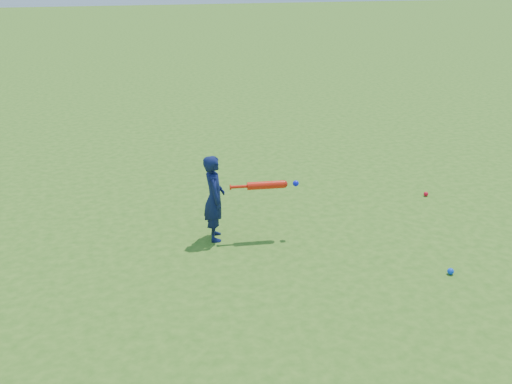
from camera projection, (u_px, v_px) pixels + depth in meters
ground at (258, 233)px, 7.06m from camera, size 80.00×80.00×0.00m
child at (214, 198)px, 6.73m from camera, size 0.29×0.41×1.05m
ground_ball_red at (426, 194)px, 8.15m from camera, size 0.07×0.07×0.07m
ground_ball_blue at (451, 271)px, 6.11m from camera, size 0.07×0.07×0.07m
bat_swing at (269, 185)px, 6.72m from camera, size 0.83×0.14×0.09m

